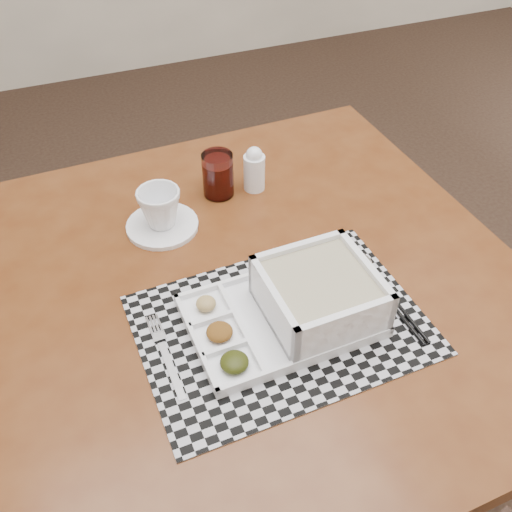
# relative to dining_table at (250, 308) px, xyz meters

# --- Properties ---
(floor) EXTENTS (5.00, 5.00, 0.00)m
(floor) POSITION_rel_dining_table_xyz_m (0.62, 0.16, -0.69)
(floor) COLOR black
(floor) RESTS_ON ground
(dining_table) EXTENTS (1.05, 1.05, 0.77)m
(dining_table) POSITION_rel_dining_table_xyz_m (0.00, 0.00, 0.00)
(dining_table) COLOR #4E230E
(dining_table) RESTS_ON ground
(placemat) EXTENTS (0.50, 0.36, 0.00)m
(placemat) POSITION_rel_dining_table_xyz_m (0.01, -0.12, 0.08)
(placemat) COLOR #B5B4BD
(placemat) RESTS_ON dining_table
(serving_tray) EXTENTS (0.33, 0.23, 0.10)m
(serving_tray) POSITION_rel_dining_table_xyz_m (0.06, -0.12, 0.12)
(serving_tray) COLOR white
(serving_tray) RESTS_ON placemat
(fork) EXTENTS (0.02, 0.19, 0.00)m
(fork) POSITION_rel_dining_table_xyz_m (-0.19, -0.11, 0.08)
(fork) COLOR silver
(fork) RESTS_ON placemat
(spoon) EXTENTS (0.04, 0.18, 0.01)m
(spoon) POSITION_rel_dining_table_xyz_m (0.22, -0.05, 0.09)
(spoon) COLOR silver
(spoon) RESTS_ON placemat
(chopsticks) EXTENTS (0.02, 0.24, 0.01)m
(chopsticks) POSITION_rel_dining_table_xyz_m (0.22, -0.14, 0.09)
(chopsticks) COLOR black
(chopsticks) RESTS_ON placemat
(saucer) EXTENTS (0.15, 0.15, 0.01)m
(saucer) POSITION_rel_dining_table_xyz_m (-0.11, 0.21, 0.08)
(saucer) COLOR white
(saucer) RESTS_ON dining_table
(cup) EXTENTS (0.11, 0.11, 0.08)m
(cup) POSITION_rel_dining_table_xyz_m (-0.11, 0.21, 0.13)
(cup) COLOR white
(cup) RESTS_ON saucer
(juice_glass) EXTENTS (0.07, 0.07, 0.10)m
(juice_glass) POSITION_rel_dining_table_xyz_m (0.03, 0.28, 0.13)
(juice_glass) COLOR white
(juice_glass) RESTS_ON dining_table
(creamer_bottle) EXTENTS (0.05, 0.05, 0.11)m
(creamer_bottle) POSITION_rel_dining_table_xyz_m (0.12, 0.27, 0.13)
(creamer_bottle) COLOR white
(creamer_bottle) RESTS_ON dining_table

